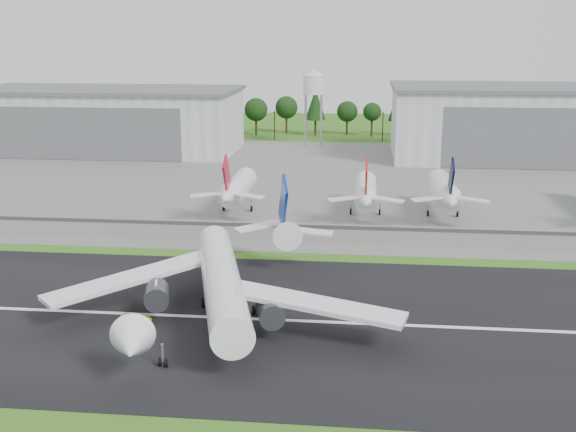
# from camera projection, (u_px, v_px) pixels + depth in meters

# --- Properties ---
(ground) EXTENTS (600.00, 600.00, 0.00)m
(ground) POSITION_uv_depth(u_px,v_px,m) (252.00, 347.00, 102.10)
(ground) COLOR #2D5C15
(ground) RESTS_ON ground
(runway) EXTENTS (320.00, 60.00, 0.10)m
(runway) POSITION_uv_depth(u_px,v_px,m) (262.00, 320.00, 111.72)
(runway) COLOR black
(runway) RESTS_ON ground
(runway_centerline) EXTENTS (220.00, 1.00, 0.02)m
(runway_centerline) POSITION_uv_depth(u_px,v_px,m) (262.00, 319.00, 111.70)
(runway_centerline) COLOR white
(runway_centerline) RESTS_ON runway
(apron) EXTENTS (320.00, 150.00, 0.10)m
(apron) POSITION_uv_depth(u_px,v_px,m) (314.00, 179.00, 217.64)
(apron) COLOR slate
(apron) RESTS_ON ground
(blast_fence) EXTENTS (240.00, 0.61, 3.50)m
(blast_fence) POSITION_uv_depth(u_px,v_px,m) (292.00, 231.00, 154.60)
(blast_fence) COLOR gray
(blast_fence) RESTS_ON ground
(hangar_west) EXTENTS (97.00, 44.00, 23.20)m
(hangar_west) POSITION_uv_depth(u_px,v_px,m) (107.00, 120.00, 266.32)
(hangar_west) COLOR silver
(hangar_west) RESTS_ON ground
(hangar_east) EXTENTS (102.00, 47.00, 25.20)m
(hangar_east) POSITION_uv_depth(u_px,v_px,m) (539.00, 123.00, 249.97)
(hangar_east) COLOR silver
(hangar_east) RESTS_ON ground
(water_tower) EXTENTS (8.40, 8.40, 29.40)m
(water_tower) POSITION_uv_depth(u_px,v_px,m) (314.00, 82.00, 274.65)
(water_tower) COLOR #99999E
(water_tower) RESTS_ON ground
(utility_poles) EXTENTS (230.00, 3.00, 12.00)m
(utility_poles) POSITION_uv_depth(u_px,v_px,m) (328.00, 140.00, 294.68)
(utility_poles) COLOR black
(utility_poles) RESTS_ON ground
(treeline) EXTENTS (320.00, 16.00, 22.00)m
(treeline) POSITION_uv_depth(u_px,v_px,m) (330.00, 135.00, 309.13)
(treeline) COLOR black
(treeline) RESTS_ON ground
(main_airliner) EXTENTS (55.37, 58.48, 18.17)m
(main_airliner) POSITION_uv_depth(u_px,v_px,m) (221.00, 290.00, 110.77)
(main_airliner) COLOR white
(main_airliner) RESTS_ON runway
(ground_vehicle) EXTENTS (5.25, 2.92, 1.39)m
(ground_vehicle) POSITION_uv_depth(u_px,v_px,m) (136.00, 318.00, 110.26)
(ground_vehicle) COLOR #DCF01C
(ground_vehicle) RESTS_ON runway
(parked_jet_red_a) EXTENTS (7.36, 31.29, 16.58)m
(parked_jet_red_a) POSITION_uv_depth(u_px,v_px,m) (236.00, 189.00, 175.95)
(parked_jet_red_a) COLOR white
(parked_jet_red_a) RESTS_ON ground
(parked_jet_red_b) EXTENTS (7.36, 31.29, 16.44)m
(parked_jet_red_b) POSITION_uv_depth(u_px,v_px,m) (366.00, 192.00, 172.68)
(parked_jet_red_b) COLOR white
(parked_jet_red_b) RESTS_ON ground
(parked_jet_navy) EXTENTS (7.36, 31.29, 16.86)m
(parked_jet_navy) POSITION_uv_depth(u_px,v_px,m) (444.00, 192.00, 170.72)
(parked_jet_navy) COLOR white
(parked_jet_navy) RESTS_ON ground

